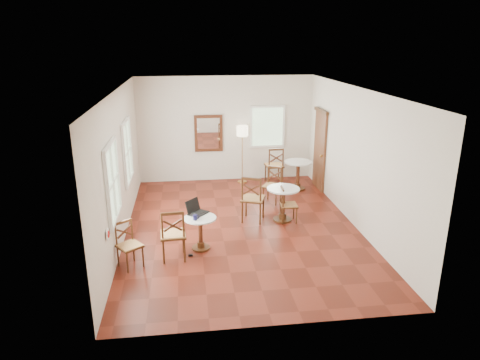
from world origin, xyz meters
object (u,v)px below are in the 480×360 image
(chair_near_a, at_px, (173,234))
(cafe_table_mid, at_px, (283,201))
(mouse, at_px, (198,214))
(power_adapter, at_px, (191,255))
(chair_back_b, at_px, (272,185))
(cafe_table_near, at_px, (200,229))
(chair_mid_b, at_px, (288,205))
(navy_mug, at_px, (195,217))
(water_glass, at_px, (193,215))
(cafe_table_back, at_px, (298,172))
(chair_mid_a, at_px, (253,198))
(laptop, at_px, (196,210))
(chair_near_b, at_px, (129,245))
(chair_back_a, at_px, (274,165))
(floor_lamp, at_px, (242,135))

(chair_near_a, bearing_deg, cafe_table_mid, -151.01)
(mouse, relative_size, power_adapter, 0.96)
(chair_back_b, distance_m, mouse, 2.98)
(cafe_table_near, relative_size, chair_mid_b, 0.81)
(mouse, bearing_deg, cafe_table_near, -74.08)
(mouse, bearing_deg, cafe_table_mid, 27.25)
(mouse, xyz_separation_m, navy_mug, (-0.05, -0.23, 0.04))
(chair_back_b, bearing_deg, navy_mug, -97.65)
(navy_mug, relative_size, water_glass, 1.16)
(water_glass, bearing_deg, cafe_table_back, 48.02)
(cafe_table_back, xyz_separation_m, navy_mug, (-2.89, -3.37, 0.23))
(chair_mid_b, height_order, navy_mug, chair_mid_b)
(chair_mid_a, xyz_separation_m, laptop, (-1.30, -1.02, 0.19))
(cafe_table_mid, height_order, chair_mid_b, chair_mid_b)
(laptop, xyz_separation_m, navy_mug, (-0.02, -0.33, -0.02))
(cafe_table_mid, height_order, chair_mid_a, chair_mid_a)
(chair_mid_b, bearing_deg, chair_near_b, 118.66)
(cafe_table_back, xyz_separation_m, chair_back_a, (-0.53, 0.63, 0.04))
(chair_mid_a, relative_size, water_glass, 9.79)
(cafe_table_near, bearing_deg, chair_near_b, -157.85)
(chair_mid_a, relative_size, power_adapter, 12.60)
(cafe_table_near, xyz_separation_m, water_glass, (-0.14, 0.00, 0.31))
(chair_near_b, distance_m, mouse, 1.45)
(cafe_table_mid, xyz_separation_m, chair_mid_b, (0.09, -0.09, -0.07))
(laptop, relative_size, mouse, 5.94)
(cafe_table_near, bearing_deg, chair_near_a, -145.22)
(cafe_table_back, relative_size, navy_mug, 6.14)
(cafe_table_mid, height_order, cafe_table_back, cafe_table_back)
(chair_mid_b, height_order, chair_back_a, chair_back_a)
(chair_near_a, xyz_separation_m, mouse, (0.48, 0.49, 0.18))
(chair_near_b, height_order, water_glass, chair_near_b)
(chair_near_b, height_order, floor_lamp, floor_lamp)
(cafe_table_back, height_order, mouse, cafe_table_back)
(floor_lamp, xyz_separation_m, water_glass, (-1.50, -4.07, -0.68))
(chair_back_b, distance_m, power_adapter, 3.43)
(navy_mug, bearing_deg, laptop, 86.22)
(cafe_table_back, distance_m, chair_mid_b, 2.31)
(mouse, height_order, navy_mug, navy_mug)
(chair_mid_b, relative_size, chair_back_a, 0.78)
(chair_near_a, bearing_deg, chair_near_b, 8.90)
(chair_near_a, distance_m, navy_mug, 0.54)
(chair_back_a, relative_size, mouse, 12.74)
(chair_back_b, bearing_deg, mouse, -99.67)
(mouse, bearing_deg, chair_mid_b, 24.24)
(chair_near_a, height_order, chair_mid_b, chair_near_a)
(cafe_table_mid, relative_size, water_glass, 7.02)
(floor_lamp, xyz_separation_m, power_adapter, (-1.58, -4.36, -1.38))
(chair_mid_b, height_order, water_glass, chair_mid_b)
(cafe_table_near, height_order, floor_lamp, floor_lamp)
(cafe_table_mid, distance_m, floor_lamp, 3.08)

